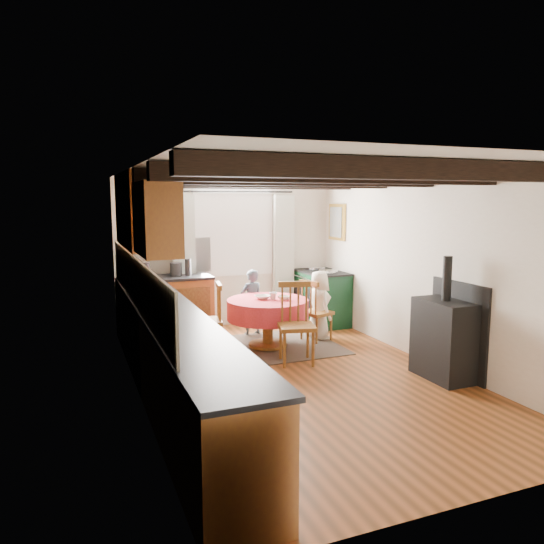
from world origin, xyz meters
name	(u,v)px	position (x,y,z in m)	size (l,w,h in m)	color
floor	(297,377)	(0.00, 0.00, 0.00)	(3.60, 5.50, 0.00)	brown
ceiling	(299,170)	(0.00, 0.00, 2.40)	(3.60, 5.50, 0.00)	white
wall_back	(228,253)	(0.00, 2.75, 1.20)	(3.60, 0.00, 2.40)	silver
wall_front	(473,336)	(0.00, -2.75, 1.20)	(3.60, 0.00, 2.40)	silver
wall_left	(137,287)	(-1.80, 0.00, 1.20)	(0.00, 5.50, 2.40)	silver
wall_right	(426,269)	(1.80, 0.00, 1.20)	(0.00, 5.50, 2.40)	silver
beam_a	(409,169)	(0.00, -2.00, 2.31)	(3.60, 0.16, 0.16)	black
beam_b	(343,175)	(0.00, -1.00, 2.31)	(3.60, 0.16, 0.16)	black
beam_c	(299,179)	(0.00, 0.00, 2.31)	(3.60, 0.16, 0.16)	black
beam_d	(266,181)	(0.00, 1.00, 2.31)	(3.60, 0.16, 0.16)	black
beam_e	(242,183)	(0.00, 2.00, 2.31)	(3.60, 0.16, 0.16)	black
splash_left	(135,282)	(-1.78, 0.30, 1.20)	(0.02, 4.50, 0.55)	beige
splash_back	(167,256)	(-1.00, 2.73, 1.20)	(1.40, 0.02, 0.55)	beige
base_cabinet_left	(169,356)	(-1.50, 0.00, 0.44)	(0.60, 5.30, 0.88)	#995A20
base_cabinet_back	(168,307)	(-1.05, 2.45, 0.44)	(1.30, 0.60, 0.88)	#995A20
worktop_left	(169,313)	(-1.48, 0.00, 0.90)	(0.64, 5.30, 0.04)	black
worktop_back	(168,278)	(-1.05, 2.43, 0.90)	(1.30, 0.64, 0.04)	black
wall_cabinet_glass	(136,210)	(-1.63, 1.20, 1.95)	(0.34, 1.80, 0.90)	#995A20
wall_cabinet_solid	(157,219)	(-1.63, -0.30, 1.90)	(0.34, 0.90, 0.70)	#995A20
window_frame	(234,229)	(0.10, 2.73, 1.60)	(1.34, 0.03, 1.54)	white
window_pane	(234,229)	(0.10, 2.74, 1.60)	(1.20, 0.01, 1.40)	white
curtain_left	(184,262)	(-0.75, 2.65, 1.10)	(0.35, 0.10, 2.10)	silver
curtain_right	(284,258)	(0.95, 2.65, 1.10)	(0.35, 0.10, 2.10)	silver
curtain_rod	(235,192)	(0.10, 2.65, 2.20)	(0.03, 0.03, 2.00)	black
wall_picture	(337,222)	(1.77, 2.30, 1.70)	(0.04, 0.50, 0.60)	gold
wall_plate	(287,222)	(1.05, 2.72, 1.70)	(0.30, 0.30, 0.02)	silver
rug	(268,347)	(0.13, 1.28, 0.01)	(1.97, 1.53, 0.01)	#4E3C35
dining_table	(268,324)	(0.13, 1.28, 0.35)	(1.14, 1.14, 0.69)	#D23148
chair_near	(297,324)	(0.21, 0.48, 0.52)	(0.45, 0.47, 1.04)	#925A1E
chair_left	(207,319)	(-0.74, 1.32, 0.48)	(0.42, 0.43, 0.97)	#925A1E
chair_right	(316,310)	(0.92, 1.34, 0.46)	(0.39, 0.41, 0.92)	#925A1E
aga_range	(322,297)	(1.47, 2.24, 0.46)	(0.64, 0.99, 0.91)	black
cast_iron_stove	(445,318)	(1.58, -0.65, 0.72)	(0.43, 0.72, 1.44)	black
child_far	(251,302)	(0.15, 2.02, 0.51)	(0.37, 0.24, 1.02)	#3D4C59
child_right	(319,305)	(1.01, 1.43, 0.51)	(0.50, 0.33, 1.03)	silver
bowl_a	(262,297)	(0.07, 1.34, 0.72)	(0.22, 0.22, 0.05)	silver
bowl_b	(284,298)	(0.33, 1.17, 0.72)	(0.17, 0.17, 0.05)	silver
cup	(273,296)	(0.20, 1.25, 0.74)	(0.11, 0.11, 0.10)	silver
canister_tall	(145,270)	(-1.38, 2.45, 1.03)	(0.13, 0.13, 0.23)	#262628
canister_wide	(176,269)	(-0.92, 2.45, 1.02)	(0.18, 0.18, 0.20)	#262628
canister_slim	(188,267)	(-0.74, 2.41, 1.05)	(0.09, 0.09, 0.26)	#262628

